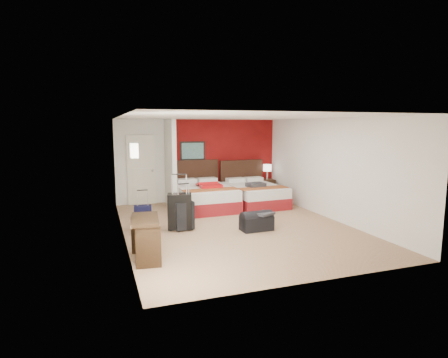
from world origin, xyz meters
name	(u,v)px	position (x,y,z in m)	size (l,w,h in m)	color
ground	(236,226)	(0.00, 0.00, 0.00)	(6.50, 6.50, 0.00)	tan
room_walls	(163,168)	(-1.40, 1.42, 1.26)	(5.02, 6.52, 2.50)	white
red_accent_panel	(222,160)	(0.75, 3.23, 1.25)	(3.50, 0.04, 2.50)	maroon
partition_wall	(170,163)	(-1.00, 2.61, 1.25)	(0.12, 1.20, 2.50)	silver
entry_door	(141,170)	(-1.75, 3.20, 1.02)	(0.82, 0.06, 2.05)	silver
bed_left	(204,197)	(-0.16, 2.06, 0.31)	(1.45, 2.08, 0.62)	white
bed_right	(254,195)	(1.35, 2.01, 0.29)	(1.38, 1.97, 0.59)	white
red_suitcase_open	(209,185)	(-0.06, 1.96, 0.67)	(0.57, 0.79, 0.10)	red
jacket_bundle	(256,185)	(1.25, 1.71, 0.65)	(0.48, 0.39, 0.12)	#35353A
nightstand	(267,189)	(2.17, 2.86, 0.30)	(0.43, 0.43, 0.61)	black
table_lamp	(267,172)	(2.17, 2.86, 0.84)	(0.27, 0.27, 0.48)	white
suitcase_black	(180,213)	(-1.28, 0.14, 0.39)	(0.53, 0.33, 0.79)	black
suitcase_charcoal	(184,217)	(-1.20, 0.08, 0.31)	(0.42, 0.26, 0.62)	black
suitcase_navy	(143,218)	(-2.06, 0.40, 0.26)	(0.38, 0.23, 0.52)	black
duffel_bag	(257,222)	(0.32, -0.45, 0.18)	(0.70, 0.37, 0.36)	black
jacket_draped	(264,213)	(0.47, -0.50, 0.38)	(0.40, 0.34, 0.05)	#37373C
desk	(145,239)	(-2.24, -1.52, 0.38)	(0.45, 0.91, 0.75)	black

